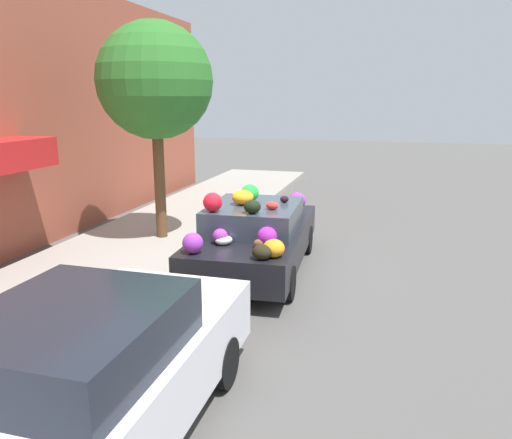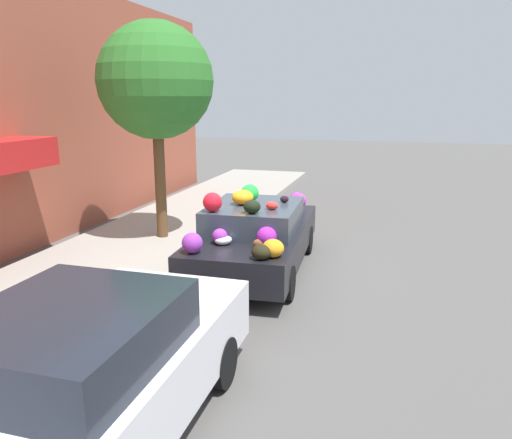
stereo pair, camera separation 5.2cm
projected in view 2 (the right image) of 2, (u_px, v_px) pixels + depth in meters
ground_plane at (249, 269)px, 9.55m from camera, size 60.00×60.00×0.00m
sidewalk_curb at (123, 254)px, 10.25m from camera, size 24.00×3.20×0.14m
building_facade at (14, 115)px, 10.05m from camera, size 18.00×1.20×5.78m
street_tree at (156, 82)px, 10.52m from camera, size 2.46×2.46×4.64m
fire_hydrant at (80, 289)px, 7.27m from camera, size 0.20×0.20×0.70m
art_car at (255, 235)px, 9.29m from camera, size 4.29×2.02×1.64m
parked_car_plain at (84, 377)px, 4.48m from camera, size 4.22×1.86×1.49m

